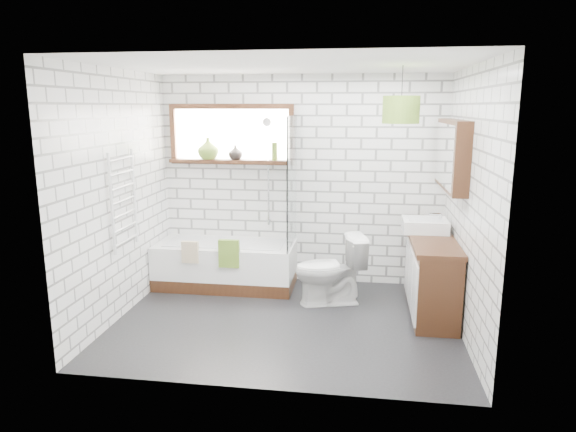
# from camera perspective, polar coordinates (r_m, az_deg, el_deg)

# --- Properties ---
(floor) EXTENTS (3.40, 2.60, 0.01)m
(floor) POSITION_cam_1_polar(r_m,az_deg,el_deg) (5.31, -0.25, -11.61)
(floor) COLOR black
(floor) RESTS_ON ground
(ceiling) EXTENTS (3.40, 2.60, 0.01)m
(ceiling) POSITION_cam_1_polar(r_m,az_deg,el_deg) (4.88, -0.28, 16.49)
(ceiling) COLOR white
(ceiling) RESTS_ON ground
(wall_back) EXTENTS (3.40, 0.01, 2.50)m
(wall_back) POSITION_cam_1_polar(r_m,az_deg,el_deg) (6.22, 1.51, 3.95)
(wall_back) COLOR white
(wall_back) RESTS_ON ground
(wall_front) EXTENTS (3.40, 0.01, 2.50)m
(wall_front) POSITION_cam_1_polar(r_m,az_deg,el_deg) (3.69, -3.26, -1.75)
(wall_front) COLOR white
(wall_front) RESTS_ON ground
(wall_left) EXTENTS (0.01, 2.60, 2.50)m
(wall_left) POSITION_cam_1_polar(r_m,az_deg,el_deg) (5.46, -18.27, 2.19)
(wall_left) COLOR white
(wall_left) RESTS_ON ground
(wall_right) EXTENTS (0.01, 2.60, 2.50)m
(wall_right) POSITION_cam_1_polar(r_m,az_deg,el_deg) (4.99, 19.48, 1.23)
(wall_right) COLOR white
(wall_right) RESTS_ON ground
(window) EXTENTS (1.52, 0.16, 0.68)m
(window) POSITION_cam_1_polar(r_m,az_deg,el_deg) (6.28, -6.33, 9.00)
(window) COLOR black
(window) RESTS_ON wall_back
(towel_radiator) EXTENTS (0.06, 0.52, 1.00)m
(towel_radiator) POSITION_cam_1_polar(r_m,az_deg,el_deg) (5.45, -17.81, 1.67)
(towel_radiator) COLOR white
(towel_radiator) RESTS_ON wall_left
(mirror_cabinet) EXTENTS (0.16, 1.20, 0.70)m
(mirror_cabinet) POSITION_cam_1_polar(r_m,az_deg,el_deg) (5.51, 17.72, 6.51)
(mirror_cabinet) COLOR black
(mirror_cabinet) RESTS_ON wall_right
(shower_riser) EXTENTS (0.02, 0.02, 1.30)m
(shower_riser) POSITION_cam_1_polar(r_m,az_deg,el_deg) (6.22, -2.21, 4.87)
(shower_riser) COLOR silver
(shower_riser) RESTS_ON wall_back
(bathtub) EXTENTS (1.64, 0.72, 0.53)m
(bathtub) POSITION_cam_1_polar(r_m,az_deg,el_deg) (6.25, -6.91, -5.36)
(bathtub) COLOR white
(bathtub) RESTS_ON floor
(shower_screen) EXTENTS (0.02, 0.72, 1.50)m
(shower_screen) POSITION_cam_1_polar(r_m,az_deg,el_deg) (5.87, 0.43, 3.76)
(shower_screen) COLOR white
(shower_screen) RESTS_ON bathtub
(towel_green) EXTENTS (0.23, 0.06, 0.32)m
(towel_green) POSITION_cam_1_polar(r_m,az_deg,el_deg) (5.81, -6.57, -4.18)
(towel_green) COLOR #5B7F26
(towel_green) RESTS_ON bathtub
(towel_beige) EXTENTS (0.19, 0.05, 0.25)m
(towel_beige) POSITION_cam_1_polar(r_m,az_deg,el_deg) (5.94, -10.82, -3.96)
(towel_beige) COLOR tan
(towel_beige) RESTS_ON bathtub
(vanity) EXTENTS (0.45, 1.39, 0.80)m
(vanity) POSITION_cam_1_polar(r_m,az_deg,el_deg) (5.64, 15.61, -6.26)
(vanity) COLOR black
(vanity) RESTS_ON floor
(basin) EXTENTS (0.47, 0.41, 0.14)m
(basin) POSITION_cam_1_polar(r_m,az_deg,el_deg) (5.77, 14.96, -1.00)
(basin) COLOR white
(basin) RESTS_ON vanity
(tap) EXTENTS (0.03, 0.03, 0.16)m
(tap) POSITION_cam_1_polar(r_m,az_deg,el_deg) (5.78, 16.56, -0.48)
(tap) COLOR silver
(tap) RESTS_ON vanity
(toilet) EXTENTS (0.62, 0.84, 0.77)m
(toilet) POSITION_cam_1_polar(r_m,az_deg,el_deg) (5.65, 4.66, -5.98)
(toilet) COLOR white
(toilet) RESTS_ON floor
(vase_olive) EXTENTS (0.26, 0.26, 0.26)m
(vase_olive) POSITION_cam_1_polar(r_m,az_deg,el_deg) (6.34, -8.88, 7.25)
(vase_olive) COLOR olive
(vase_olive) RESTS_ON window
(vase_dark) EXTENTS (0.18, 0.18, 0.18)m
(vase_dark) POSITION_cam_1_polar(r_m,az_deg,el_deg) (6.25, -5.86, 6.87)
(vase_dark) COLOR black
(vase_dark) RESTS_ON window
(bottle) EXTENTS (0.08, 0.08, 0.21)m
(bottle) POSITION_cam_1_polar(r_m,az_deg,el_deg) (6.15, -1.50, 7.00)
(bottle) COLOR olive
(bottle) RESTS_ON window
(pendant) EXTENTS (0.34, 0.34, 0.25)m
(pendant) POSITION_cam_1_polar(r_m,az_deg,el_deg) (4.99, 12.45, 11.46)
(pendant) COLOR #5B7F26
(pendant) RESTS_ON ceiling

